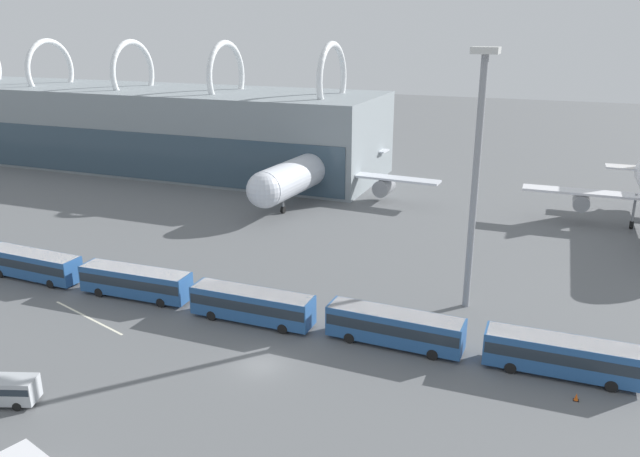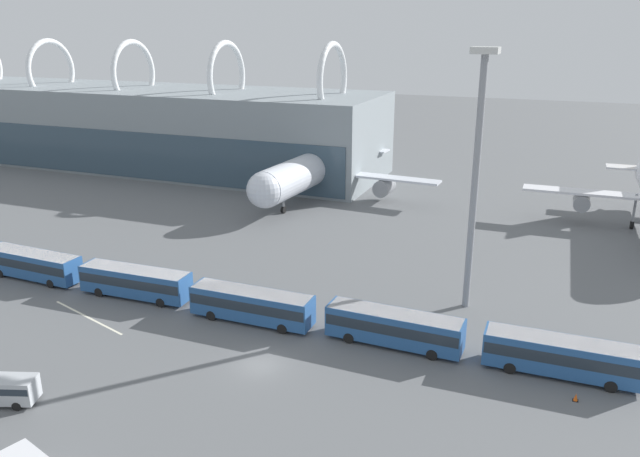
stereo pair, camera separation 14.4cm
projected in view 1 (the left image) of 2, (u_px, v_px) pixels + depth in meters
ground_plane at (261, 365)px, 53.68m from camera, size 440.00×440.00×0.00m
terminal_building at (137, 125)px, 129.22m from camera, size 102.42×25.72×25.27m
airliner_at_gate_near at (317, 167)px, 105.98m from camera, size 42.00×40.02×13.80m
shuttle_bus_1 at (32, 263)px, 71.34m from camera, size 12.58×3.22×3.22m
shuttle_bus_2 at (136, 281)px, 66.46m from camera, size 12.58×3.18×3.22m
shuttle_bus_3 at (252, 304)px, 60.99m from camera, size 12.50×2.88×3.22m
shuttle_bus_4 at (395, 326)px, 56.47m from camera, size 12.57×3.15×3.22m
shuttle_bus_5 at (562, 354)px, 51.62m from camera, size 12.52×2.95×3.22m
service_van_foreground at (1, 389)px, 47.81m from camera, size 5.74×3.60×2.19m
floodlight_mast at (477, 156)px, 60.08m from camera, size 2.50×2.50×25.97m
lane_stripe_0 at (88, 317)px, 62.38m from camera, size 11.31×3.78×0.01m
lane_stripe_2 at (580, 360)px, 54.44m from camera, size 6.52×2.33×0.01m
traffic_cone_0 at (576, 397)px, 48.48m from camera, size 0.45×0.45×0.62m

